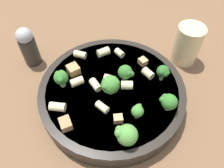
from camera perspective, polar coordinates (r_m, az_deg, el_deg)
name	(u,v)px	position (r m, az deg, el deg)	size (l,w,h in m)	color
ground_plane	(112,98)	(0.47, 0.00, -3.80)	(2.00, 2.00, 0.00)	brown
pasta_bowl	(112,92)	(0.45, 0.00, -2.13)	(0.29, 0.29, 0.04)	#28231E
broccoli_floret_0	(126,73)	(0.43, 3.58, 3.01)	(0.03, 0.03, 0.04)	#93B766
broccoli_floret_1	(168,101)	(0.40, 14.54, -4.42)	(0.03, 0.03, 0.04)	#84AD60
broccoli_floret_2	(126,135)	(0.36, 3.75, -13.07)	(0.04, 0.04, 0.04)	#93B766
broccoli_floret_3	(61,78)	(0.43, -13.18, 1.63)	(0.03, 0.03, 0.04)	#9EC175
broccoli_floret_4	(163,72)	(0.44, 13.21, 3.08)	(0.03, 0.03, 0.04)	#84AD60
broccoli_floret_5	(111,85)	(0.41, -0.32, -0.19)	(0.04, 0.04, 0.04)	#93B766
broccoli_floret_6	(138,111)	(0.39, 6.71, -6.98)	(0.02, 0.02, 0.03)	#93B766
rigatoni_0	(95,85)	(0.43, -4.36, -0.21)	(0.01, 0.01, 0.03)	beige
rigatoni_1	(112,79)	(0.44, -0.10, 1.44)	(0.02, 0.02, 0.02)	beige
rigatoni_2	(127,85)	(0.43, 3.89, -0.32)	(0.02, 0.02, 0.02)	beige
rigatoni_3	(148,73)	(0.46, 9.30, 2.88)	(0.02, 0.02, 0.02)	beige
rigatoni_4	(58,107)	(0.41, -14.03, -5.81)	(0.02, 0.02, 0.03)	beige
rigatoni_5	(102,107)	(0.40, -2.57, -6.04)	(0.01, 0.01, 0.03)	beige
rigatoni_6	(119,53)	(0.49, 1.97, 8.12)	(0.01, 0.01, 0.02)	beige
rigatoni_7	(77,82)	(0.44, -9.17, 0.60)	(0.02, 0.02, 0.03)	beige
rigatoni_8	(103,52)	(0.49, -2.30, 8.32)	(0.02, 0.02, 0.03)	beige
rigatoni_9	(80,55)	(0.49, -8.32, 7.62)	(0.02, 0.02, 0.03)	beige
chicken_chunk_0	(66,124)	(0.39, -12.03, -10.11)	(0.02, 0.02, 0.02)	#A87A4C
chicken_chunk_1	(73,70)	(0.46, -10.05, 3.70)	(0.02, 0.02, 0.02)	tan
chicken_chunk_2	(143,61)	(0.48, 8.06, 5.86)	(0.02, 0.02, 0.01)	tan
chicken_chunk_3	(118,119)	(0.39, 1.61, -9.05)	(0.02, 0.01, 0.01)	tan
drinking_glass	(186,47)	(0.55, 18.85, 9.25)	(0.06, 0.06, 0.09)	beige
pepper_shaker	(28,46)	(0.54, -21.03, 9.16)	(0.04, 0.04, 0.10)	#332D28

